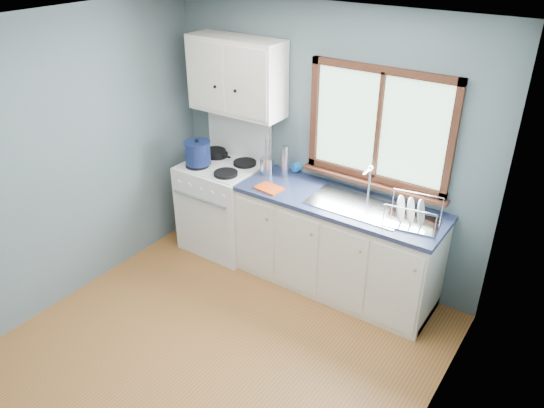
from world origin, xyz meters
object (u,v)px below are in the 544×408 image
Objects in this scene: skillet at (215,152)px; utensil_crock at (267,166)px; dish_rack at (411,217)px; base_cabinets at (336,249)px; thermos at (285,161)px; gas_range at (224,204)px; stockpot at (198,152)px; sink at (357,212)px.

skillet is 0.66m from utensil_crock.
utensil_crock is 0.89× the size of dish_rack.
thermos reaches higher than base_cabinets.
thermos reaches higher than dish_rack.
gas_range is 0.88m from thermos.
skillet is at bearing 146.38° from gas_range.
gas_range is 1.31m from base_cabinets.
dish_rack is (1.49, -0.11, -0.03)m from utensil_crock.
base_cabinets is 1.63m from stockpot.
sink is 0.50m from dish_rack.
sink is at bearing 0.71° from gas_range.
dish_rack is at bearing -2.21° from base_cabinets.
stockpot is 2.15m from dish_rack.
stockpot is (-0.17, -0.15, 0.58)m from gas_range.
utensil_crock reaches higher than sink.
sink is at bearing 168.05° from dish_rack.
thermos is at bearing 20.26° from stockpot.
skillet is 1.12× the size of thermos.
sink reaches higher than stockpot.
utensil_crock is 1.49m from dish_rack.
thermos is at bearing 13.44° from gas_range.
gas_range reaches higher than dish_rack.
skillet is 0.29m from stockpot.
skillet is at bearing 175.99° from base_cabinets.
stockpot is 0.87m from thermos.
skillet is 0.74× the size of dish_rack.
utensil_crock is (0.65, 0.26, -0.07)m from stockpot.
utensil_crock is at bearing 21.47° from stockpot.
thermos is at bearing 170.73° from sink.
utensil_crock is at bearing 166.65° from dish_rack.
thermos is (0.17, 0.05, 0.07)m from utensil_crock.
utensil_crock is at bearing 173.90° from base_cabinets.
gas_range is at bearing -26.58° from skillet.
utensil_crock reaches higher than dish_rack.
utensil_crock is at bearing 12.69° from gas_range.
skillet is 0.83× the size of utensil_crock.
thermos is (0.82, 0.30, -0.00)m from stockpot.
gas_range reaches higher than utensil_crock.
thermos is (0.65, 0.15, 0.58)m from gas_range.
utensil_crock reaches higher than base_cabinets.
base_cabinets is 6.11× the size of stockpot.
thermos is 1.33m from dish_rack.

